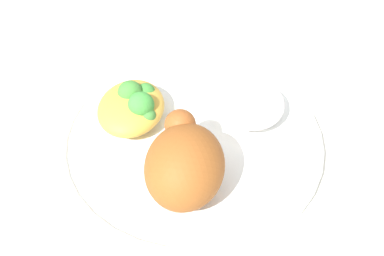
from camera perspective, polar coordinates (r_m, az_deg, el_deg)
The scene contains 5 objects.
ground_plane at distance 0.53m, azimuth 0.00°, elevation -1.88°, with size 2.00×2.00×0.00m, color silver.
plate at distance 0.53m, azimuth 0.00°, elevation -1.29°, with size 0.30×0.30×0.02m.
roasted_chicken at distance 0.45m, azimuth -0.95°, elevation -4.47°, with size 0.10×0.08×0.07m.
rice_pile at distance 0.53m, azimuth 7.31°, elevation 3.08°, with size 0.08×0.08×0.04m, color white.
mac_cheese_with_broccoli at distance 0.53m, azimuth -7.33°, elevation 2.79°, with size 0.09×0.08×0.04m.
Camera 1 is at (-0.34, -0.06, 0.40)m, focal length 43.01 mm.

